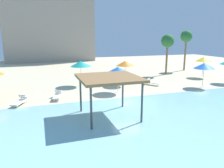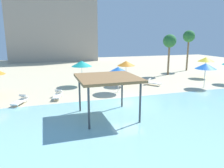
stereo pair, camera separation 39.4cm
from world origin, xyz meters
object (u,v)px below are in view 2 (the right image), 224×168
beach_umbrella_blue_6 (206,66)px  lounge_chair_1 (152,82)px  lounge_chair_0 (58,95)px  palm_tree_0 (189,37)px  beach_umbrella_blue_0 (118,70)px  beach_umbrella_yellow_3 (206,59)px  lounge_chair_2 (20,100)px  beach_umbrella_orange_2 (126,63)px  palm_tree_1 (170,42)px  shade_pavilion (108,79)px  beach_umbrella_teal_1 (82,64)px

beach_umbrella_blue_6 → lounge_chair_1: bearing=149.7°
lounge_chair_0 → palm_tree_0: 24.62m
lounge_chair_1 → palm_tree_0: bearing=92.8°
beach_umbrella_blue_0 → beach_umbrella_yellow_3: size_ratio=0.93×
beach_umbrella_blue_6 → lounge_chair_2: (-19.04, -0.26, -2.08)m
beach_umbrella_blue_0 → palm_tree_0: bearing=32.5°
beach_umbrella_blue_6 → beach_umbrella_blue_0: bearing=174.3°
beach_umbrella_blue_6 → lounge_chair_1: size_ratio=1.43×
beach_umbrella_orange_2 → palm_tree_1: 9.86m
shade_pavilion → beach_umbrella_blue_0: size_ratio=1.56×
lounge_chair_1 → palm_tree_1: (5.55, 5.52, 4.49)m
beach_umbrella_teal_1 → beach_umbrella_yellow_3: (17.12, -0.34, -0.02)m
beach_umbrella_yellow_3 → palm_tree_1: palm_tree_1 is taller
lounge_chair_1 → palm_tree_0: palm_tree_0 is taller
beach_umbrella_orange_2 → shade_pavilion: bearing=-118.4°
lounge_chair_0 → palm_tree_1: palm_tree_1 is taller
shade_pavilion → beach_umbrella_teal_1: 10.56m
beach_umbrella_teal_1 → lounge_chair_2: bearing=-138.4°
beach_umbrella_blue_0 → palm_tree_0: palm_tree_0 is taller
palm_tree_0 → shade_pavilion: bearing=-138.9°
beach_umbrella_blue_0 → lounge_chair_0: (-6.06, -0.41, -1.97)m
beach_umbrella_teal_1 → lounge_chair_2: (-6.23, -5.54, -2.22)m
lounge_chair_0 → lounge_chair_1: (10.99, 2.29, 0.00)m
palm_tree_0 → beach_umbrella_yellow_3: bearing=-104.0°
beach_umbrella_teal_1 → beach_umbrella_blue_6: (12.82, -5.28, -0.13)m
beach_umbrella_blue_6 → lounge_chair_0: (-15.92, 0.58, -2.08)m
beach_umbrella_teal_1 → beach_umbrella_yellow_3: bearing=-1.1°
beach_umbrella_yellow_3 → lounge_chair_2: size_ratio=1.44×
beach_umbrella_orange_2 → beach_umbrella_yellow_3: (12.16, 1.02, -0.02)m
beach_umbrella_teal_1 → palm_tree_0: 19.69m
beach_umbrella_blue_6 → lounge_chair_1: (-4.93, 2.88, -2.08)m
shade_pavilion → beach_umbrella_teal_1: size_ratio=1.43×
beach_umbrella_yellow_3 → lounge_chair_2: 24.02m
shade_pavilion → beach_umbrella_orange_2: 10.46m
beach_umbrella_blue_6 → shade_pavilion: bearing=-157.6°
lounge_chair_0 → lounge_chair_1: same height
beach_umbrella_blue_0 → beach_umbrella_teal_1: beach_umbrella_teal_1 is taller
lounge_chair_0 → palm_tree_0: (21.73, 10.39, 5.11)m
shade_pavilion → lounge_chair_0: shade_pavilion is taller
beach_umbrella_teal_1 → palm_tree_1: palm_tree_1 is taller
beach_umbrella_blue_0 → beach_umbrella_blue_6: bearing=-5.7°
beach_umbrella_teal_1 → palm_tree_1: (13.43, 3.13, 2.27)m
beach_umbrella_blue_6 → beach_umbrella_orange_2: bearing=153.5°
beach_umbrella_orange_2 → beach_umbrella_yellow_3: beach_umbrella_orange_2 is taller
beach_umbrella_teal_1 → beach_umbrella_blue_6: size_ratio=1.05×
lounge_chair_2 → beach_umbrella_blue_6: bearing=115.1°
lounge_chair_2 → palm_tree_0: size_ratio=0.30×
lounge_chair_2 → beach_umbrella_yellow_3: bearing=126.9°
lounge_chair_0 → lounge_chair_2: size_ratio=1.00×
shade_pavilion → lounge_chair_2: bearing=141.1°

